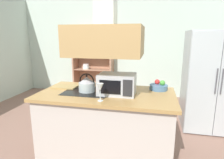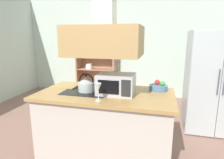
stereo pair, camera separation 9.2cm
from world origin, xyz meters
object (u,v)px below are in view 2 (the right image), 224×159
at_px(refrigerator, 214,82).
at_px(kettle, 86,84).
at_px(fruit_bowl, 159,87).
at_px(microwave, 116,84).
at_px(dish_cabinet, 97,66).
at_px(wine_glass_on_counter, 98,88).
at_px(cutting_board, 65,86).

distance_m(refrigerator, kettle, 2.21).
xyz_separation_m(kettle, fruit_bowl, (0.94, 0.30, -0.06)).
height_order(kettle, microwave, microwave).
xyz_separation_m(dish_cabinet, wine_glass_on_counter, (1.07, -3.09, 0.26)).
bearing_deg(fruit_bowl, dish_cabinet, 125.12).
bearing_deg(refrigerator, kettle, -146.99).
distance_m(refrigerator, wine_glass_on_counter, 2.21).
height_order(refrigerator, wine_glass_on_counter, refrigerator).
relative_size(dish_cabinet, cutting_board, 5.27).
relative_size(refrigerator, microwave, 3.74).
height_order(wine_glass_on_counter, fruit_bowl, wine_glass_on_counter).
height_order(dish_cabinet, kettle, dish_cabinet).
height_order(dish_cabinet, fruit_bowl, dish_cabinet).
relative_size(wine_glass_on_counter, fruit_bowl, 0.84).
height_order(refrigerator, cutting_board, refrigerator).
distance_m(refrigerator, dish_cabinet, 3.07).
bearing_deg(cutting_board, microwave, -11.29).
distance_m(wine_glass_on_counter, fruit_bowl, 0.91).
distance_m(dish_cabinet, kettle, 2.88).
distance_m(dish_cabinet, fruit_bowl, 3.01).
distance_m(cutting_board, wine_glass_on_counter, 0.83).
bearing_deg(fruit_bowl, cutting_board, -173.39).
bearing_deg(cutting_board, fruit_bowl, 6.61).
xyz_separation_m(refrigerator, dish_cabinet, (-2.65, 1.55, -0.07)).
relative_size(kettle, wine_glass_on_counter, 1.18).
xyz_separation_m(microwave, wine_glass_on_counter, (-0.14, -0.31, 0.02)).
bearing_deg(kettle, wine_glass_on_counter, -49.90).
bearing_deg(refrigerator, dish_cabinet, 149.58).
xyz_separation_m(cutting_board, fruit_bowl, (1.32, 0.15, 0.04)).
distance_m(microwave, fruit_bowl, 0.62).
bearing_deg(wine_glass_on_counter, cutting_board, 144.57).
bearing_deg(dish_cabinet, wine_glass_on_counter, -70.85).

